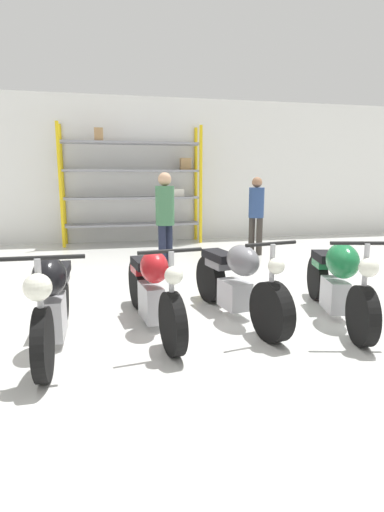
{
  "coord_description": "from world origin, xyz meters",
  "views": [
    {
      "loc": [
        -1.01,
        -4.19,
        1.62
      ],
      "look_at": [
        0.0,
        0.4,
        0.7
      ],
      "focal_mm": 28.0,
      "sensor_mm": 36.0,
      "label": 1
    }
  ],
  "objects_px": {
    "shelving_rack": "(135,183)",
    "motorcycle_green": "(338,279)",
    "motorcycle_grey": "(237,281)",
    "person_browsing": "(165,214)",
    "person_near_rack": "(256,210)",
    "motorcycle_black": "(53,299)",
    "motorcycle_red": "(152,289)"
  },
  "relations": [
    {
      "from": "person_browsing",
      "to": "motorcycle_green",
      "type": "bearing_deg",
      "value": 168.67
    },
    {
      "from": "motorcycle_black",
      "to": "motorcycle_grey",
      "type": "xyz_separation_m",
      "value": [
        1.99,
        0.37,
        -0.03
      ]
    },
    {
      "from": "motorcycle_grey",
      "to": "motorcycle_green",
      "type": "height_order",
      "value": "motorcycle_green"
    },
    {
      "from": "person_browsing",
      "to": "motorcycle_red",
      "type": "bearing_deg",
      "value": 126.74
    },
    {
      "from": "person_near_rack",
      "to": "motorcycle_red",
      "type": "bearing_deg",
      "value": 11.95
    },
    {
      "from": "motorcycle_green",
      "to": "person_near_rack",
      "type": "distance_m",
      "value": 4.04
    },
    {
      "from": "motorcycle_green",
      "to": "person_browsing",
      "type": "relative_size",
      "value": 1.22
    },
    {
      "from": "motorcycle_grey",
      "to": "shelving_rack",
      "type": "bearing_deg",
      "value": 176.57
    },
    {
      "from": "motorcycle_grey",
      "to": "person_browsing",
      "type": "relative_size",
      "value": 1.19
    },
    {
      "from": "motorcycle_black",
      "to": "motorcycle_green",
      "type": "xyz_separation_m",
      "value": [
        3.12,
        0.1,
        0.0
      ]
    },
    {
      "from": "motorcycle_red",
      "to": "shelving_rack",
      "type": "bearing_deg",
      "value": 169.46
    },
    {
      "from": "motorcycle_red",
      "to": "motorcycle_grey",
      "type": "height_order",
      "value": "motorcycle_grey"
    },
    {
      "from": "motorcycle_green",
      "to": "person_near_rack",
      "type": "bearing_deg",
      "value": -174.39
    },
    {
      "from": "motorcycle_red",
      "to": "person_browsing",
      "type": "relative_size",
      "value": 1.23
    },
    {
      "from": "motorcycle_grey",
      "to": "person_near_rack",
      "type": "height_order",
      "value": "person_near_rack"
    },
    {
      "from": "motorcycle_red",
      "to": "motorcycle_grey",
      "type": "xyz_separation_m",
      "value": [
        0.99,
        0.08,
        0.01
      ]
    },
    {
      "from": "shelving_rack",
      "to": "motorcycle_black",
      "type": "xyz_separation_m",
      "value": [
        -1.29,
        -6.15,
        -1.02
      ]
    },
    {
      "from": "shelving_rack",
      "to": "motorcycle_green",
      "type": "xyz_separation_m",
      "value": [
        1.83,
        -6.05,
        -1.02
      ]
    },
    {
      "from": "shelving_rack",
      "to": "person_near_rack",
      "type": "xyz_separation_m",
      "value": [
        2.37,
        -2.08,
        -0.53
      ]
    },
    {
      "from": "person_near_rack",
      "to": "shelving_rack",
      "type": "bearing_deg",
      "value": -84.11
    },
    {
      "from": "motorcycle_black",
      "to": "person_near_rack",
      "type": "height_order",
      "value": "person_near_rack"
    },
    {
      "from": "shelving_rack",
      "to": "motorcycle_grey",
      "type": "relative_size",
      "value": 1.67
    },
    {
      "from": "motorcycle_black",
      "to": "person_near_rack",
      "type": "distance_m",
      "value": 5.5
    },
    {
      "from": "motorcycle_grey",
      "to": "person_browsing",
      "type": "xyz_separation_m",
      "value": [
        -0.45,
        2.47,
        0.57
      ]
    },
    {
      "from": "shelving_rack",
      "to": "motorcycle_red",
      "type": "bearing_deg",
      "value": -92.88
    },
    {
      "from": "motorcycle_black",
      "to": "motorcycle_red",
      "type": "distance_m",
      "value": 1.04
    },
    {
      "from": "person_browsing",
      "to": "person_near_rack",
      "type": "height_order",
      "value": "person_browsing"
    },
    {
      "from": "shelving_rack",
      "to": "person_browsing",
      "type": "distance_m",
      "value": 3.36
    },
    {
      "from": "motorcycle_black",
      "to": "motorcycle_grey",
      "type": "distance_m",
      "value": 2.02
    },
    {
      "from": "shelving_rack",
      "to": "motorcycle_black",
      "type": "bearing_deg",
      "value": -101.84
    },
    {
      "from": "motorcycle_black",
      "to": "person_browsing",
      "type": "bearing_deg",
      "value": 151.9
    },
    {
      "from": "motorcycle_grey",
      "to": "person_near_rack",
      "type": "bearing_deg",
      "value": 145.39
    }
  ]
}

